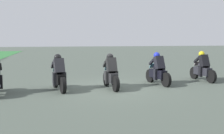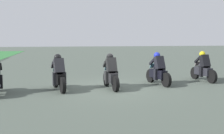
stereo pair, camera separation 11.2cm
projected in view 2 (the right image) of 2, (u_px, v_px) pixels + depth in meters
The scene contains 5 objects.
ground_plane at pixel (113, 87), 11.65m from camera, with size 120.00×120.00×0.00m, color #4B554B.
rider_lane_a at pixel (203, 69), 13.34m from camera, with size 2.04×0.56×1.51m.
rider_lane_b at pixel (158, 71), 12.32m from camera, with size 2.03×0.61×1.51m.
rider_lane_c at pixel (111, 74), 11.33m from camera, with size 2.04×0.56×1.51m.
rider_lane_d at pixel (59, 75), 10.97m from camera, with size 2.02×0.65×1.51m.
Camera 2 is at (-11.27, 2.25, 2.14)m, focal length 42.52 mm.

